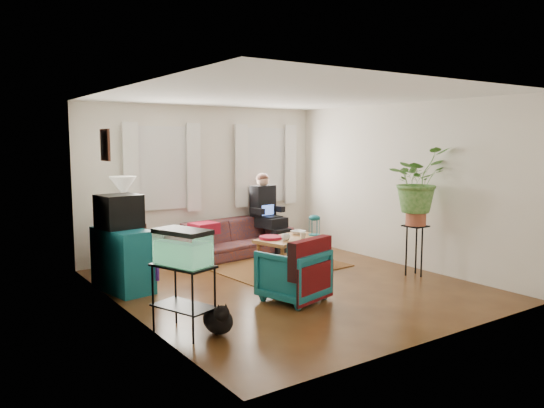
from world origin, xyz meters
TOP-DOWN VIEW (x-y plane):
  - floor at (0.00, 0.00)m, footprint 4.50×5.00m
  - ceiling at (0.00, 0.00)m, footprint 4.50×5.00m
  - wall_back at (0.00, 2.50)m, footprint 4.50×0.01m
  - wall_front at (0.00, -2.50)m, footprint 4.50×0.01m
  - wall_left at (-2.25, 0.00)m, footprint 0.01×5.00m
  - wall_right at (2.25, 0.00)m, footprint 0.01×5.00m
  - window_left at (-0.80, 2.48)m, footprint 1.08×0.04m
  - window_right at (1.25, 2.48)m, footprint 1.08×0.04m
  - curtains_left at (-0.80, 2.40)m, footprint 1.36×0.06m
  - curtains_right at (1.25, 2.40)m, footprint 1.36×0.06m
  - picture_frame at (-2.21, 0.85)m, footprint 0.04×0.32m
  - area_rug at (0.49, 1.03)m, footprint 2.11×1.74m
  - sofa at (0.32, 2.05)m, footprint 2.25×1.14m
  - seated_person at (1.09, 2.16)m, footprint 0.63×0.73m
  - side_table at (-1.65, 1.93)m, footprint 0.59×0.59m
  - table_lamp at (-1.65, 1.93)m, footprint 0.44×0.44m
  - dresser at (-1.99, 1.03)m, footprint 0.62×1.00m
  - crt_tv at (-1.99, 1.12)m, footprint 0.58×0.55m
  - aquarium_stand at (-2.00, -0.89)m, footprint 0.56×0.74m
  - aquarium at (-2.00, -0.89)m, footprint 0.51×0.67m
  - black_cat at (-1.73, -1.12)m, footprint 0.38×0.48m
  - armchair at (-0.37, -0.61)m, footprint 0.86×0.83m
  - serape_throw at (-0.30, -0.88)m, footprint 0.75×0.36m
  - coffee_table at (0.66, 0.83)m, footprint 1.28×0.90m
  - cup_a at (0.44, 0.66)m, footprint 0.16×0.16m
  - cup_b at (0.76, 0.66)m, footprint 0.13×0.13m
  - bowl at (0.94, 1.01)m, footprint 0.28×0.28m
  - snack_tray at (0.32, 0.90)m, footprint 0.44×0.44m
  - birdcage at (1.09, 0.78)m, footprint 0.23×0.23m
  - plant_stand at (1.87, -0.64)m, footprint 0.33×0.33m
  - potted_plant at (1.87, -0.64)m, footprint 0.89×0.77m

SIDE VIEW (x-z plane):
  - floor at x=0.00m, z-range -0.01..0.01m
  - area_rug at x=0.49m, z-range 0.00..0.01m
  - black_cat at x=-1.73m, z-range 0.00..0.36m
  - coffee_table at x=0.66m, z-range 0.00..0.48m
  - aquarium_stand at x=-2.00m, z-range 0.00..0.73m
  - armchair at x=-0.37m, z-range 0.00..0.73m
  - plant_stand at x=1.87m, z-range 0.00..0.76m
  - side_table at x=-1.65m, z-range 0.00..0.78m
  - dresser at x=-1.99m, z-range 0.00..0.84m
  - sofa at x=0.32m, z-range 0.00..0.84m
  - snack_tray at x=0.32m, z-range 0.48..0.52m
  - bowl at x=0.94m, z-range 0.48..0.54m
  - serape_throw at x=-0.30m, z-range 0.22..0.82m
  - cup_b at x=0.76m, z-range 0.48..0.58m
  - cup_a at x=0.44m, z-range 0.48..0.58m
  - seated_person at x=1.09m, z-range 0.00..1.29m
  - birdcage at x=1.09m, z-range 0.48..0.82m
  - aquarium at x=-2.00m, z-range 0.73..1.11m
  - crt_tv at x=-1.99m, z-range 0.84..1.29m
  - table_lamp at x=-1.65m, z-range 0.75..1.46m
  - potted_plant at x=1.87m, z-range 0.80..1.76m
  - wall_back at x=0.00m, z-range 0.00..2.60m
  - wall_front at x=0.00m, z-range 0.00..2.60m
  - wall_left at x=-2.25m, z-range 0.00..2.60m
  - wall_right at x=2.25m, z-range 0.00..2.60m
  - curtains_left at x=-0.80m, z-range 0.80..2.30m
  - curtains_right at x=1.25m, z-range 0.80..2.30m
  - window_left at x=-0.80m, z-range 0.86..2.24m
  - window_right at x=1.25m, z-range 0.86..2.24m
  - picture_frame at x=-2.21m, z-range 1.75..2.15m
  - ceiling at x=0.00m, z-range 2.60..2.60m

